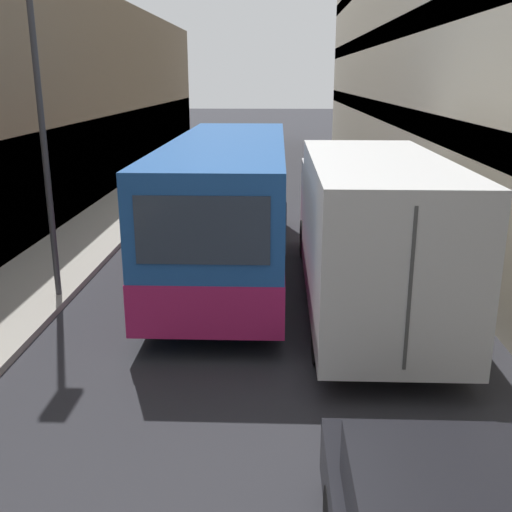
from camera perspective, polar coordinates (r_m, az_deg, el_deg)
ground_plane at (r=15.39m, az=0.29°, el=-0.11°), size 150.00×150.00×0.00m
sidewalk_left at (r=16.28m, az=-17.34°, el=0.31°), size 2.27×60.00×0.13m
bus at (r=14.00m, az=-2.58°, el=5.09°), size 2.55×9.93×3.09m
box_truck at (r=11.93m, az=10.51°, el=2.87°), size 2.35×8.55×3.09m
street_lamp at (r=12.36m, az=-20.48°, el=19.07°), size 0.36×0.80×7.35m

